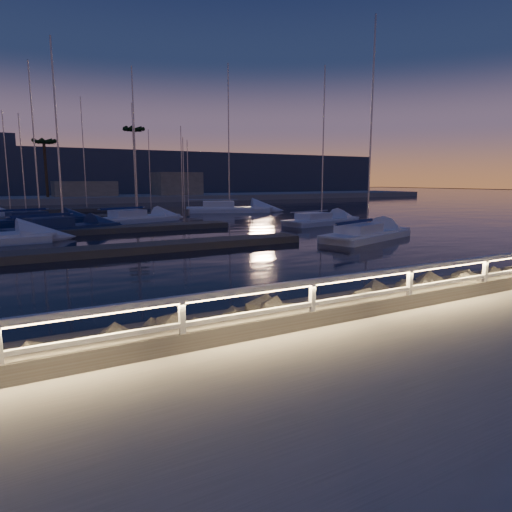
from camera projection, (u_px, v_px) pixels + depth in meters
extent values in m
plane|color=#9A948B|center=(273.00, 333.00, 9.59)|extent=(400.00, 400.00, 0.00)
cube|color=#9A948B|center=(352.00, 383.00, 7.46)|extent=(240.00, 5.00, 0.20)
cube|color=#645F56|center=(241.00, 327.00, 10.93)|extent=(240.00, 3.45, 1.29)
plane|color=black|center=(32.00, 202.00, 78.55)|extent=(320.00, 320.00, 0.00)
plane|color=black|center=(273.00, 386.00, 9.79)|extent=(400.00, 400.00, 0.00)
cube|color=white|center=(182.00, 325.00, 8.55)|extent=(0.11, 0.11, 1.00)
cube|color=white|center=(312.00, 304.00, 9.99)|extent=(0.11, 0.11, 1.00)
cube|color=white|center=(409.00, 288.00, 11.43)|extent=(0.11, 0.11, 1.00)
cube|color=white|center=(485.00, 276.00, 12.88)|extent=(0.11, 0.11, 1.00)
cube|color=white|center=(273.00, 287.00, 9.43)|extent=(44.00, 0.12, 0.12)
cube|color=white|center=(273.00, 310.00, 9.51)|extent=(44.00, 0.09, 0.09)
cube|color=#FFC372|center=(274.00, 291.00, 9.42)|extent=(44.00, 0.04, 0.03)
sphere|color=#645F56|center=(418.00, 296.00, 13.12)|extent=(1.03, 1.03, 1.03)
sphere|color=#645F56|center=(233.00, 321.00, 11.52)|extent=(0.72, 0.72, 0.72)
sphere|color=#645F56|center=(309.00, 308.00, 12.86)|extent=(0.96, 0.96, 0.96)
cube|color=#534B45|center=(111.00, 250.00, 23.43)|extent=(22.00, 2.00, 0.40)
cube|color=#534B45|center=(81.00, 231.00, 32.04)|extent=(22.00, 2.00, 0.40)
cube|color=#534B45|center=(61.00, 219.00, 42.37)|extent=(22.00, 2.00, 0.40)
cube|color=#534B45|center=(48.00, 211.00, 52.69)|extent=(22.00, 2.00, 0.40)
cube|color=#9A948B|center=(34.00, 201.00, 73.32)|extent=(160.00, 14.00, 1.20)
cube|color=gray|center=(85.00, 191.00, 77.78)|extent=(10.00, 6.00, 3.00)
cube|color=gray|center=(176.00, 185.00, 84.49)|extent=(8.00, 7.00, 4.60)
cylinder|color=#4D3A24|center=(46.00, 169.00, 72.57)|extent=(0.44, 0.44, 9.00)
cylinder|color=#4D3A24|center=(135.00, 162.00, 78.25)|extent=(0.44, 0.44, 11.50)
cube|color=#353D51|center=(18.00, 176.00, 120.82)|extent=(220.00, 30.00, 14.00)
cube|color=silver|center=(367.00, 237.00, 29.18)|extent=(7.85, 4.71, 0.50)
cube|color=silver|center=(367.00, 232.00, 29.12)|extent=(8.32, 4.55, 0.14)
cube|color=silver|center=(359.00, 229.00, 28.32)|extent=(3.34, 2.68, 0.59)
cylinder|color=#ADADB2|center=(371.00, 126.00, 28.04)|extent=(0.11, 0.11, 12.93)
cylinder|color=#ADADB2|center=(355.00, 222.00, 27.87)|extent=(4.44, 1.54, 0.07)
cube|color=navy|center=(41.00, 223.00, 38.99)|extent=(7.75, 4.42, 0.53)
cube|color=navy|center=(40.00, 219.00, 38.94)|extent=(8.24, 4.23, 0.14)
cube|color=navy|center=(27.00, 215.00, 38.16)|extent=(3.26, 2.57, 0.63)
cylinder|color=#ADADB2|center=(34.00, 141.00, 37.86)|extent=(0.12, 0.12, 12.78)
cylinder|color=#ADADB2|center=(20.00, 210.00, 37.72)|extent=(4.44, 1.36, 0.08)
cube|color=silver|center=(321.00, 223.00, 38.90)|extent=(7.45, 3.67, 0.48)
cube|color=silver|center=(321.00, 219.00, 38.85)|extent=(7.96, 3.43, 0.13)
cube|color=silver|center=(314.00, 216.00, 38.17)|extent=(3.06, 2.27, 0.56)
cylinder|color=#ADADB2|center=(323.00, 144.00, 37.81)|extent=(0.10, 0.10, 12.37)
cylinder|color=#ADADB2|center=(310.00, 211.00, 37.79)|extent=(4.39, 0.90, 0.07)
cube|color=navy|center=(64.00, 232.00, 32.28)|extent=(7.65, 4.80, 0.57)
cube|color=navy|center=(64.00, 227.00, 32.22)|extent=(8.09, 4.67, 0.15)
cube|color=navy|center=(49.00, 222.00, 31.41)|extent=(3.28, 2.69, 0.67)
cylinder|color=#ADADB2|center=(57.00, 133.00, 31.16)|extent=(0.12, 0.12, 12.60)
cylinder|color=#ADADB2|center=(41.00, 215.00, 30.94)|extent=(4.28, 1.66, 0.08)
cube|color=silver|center=(138.00, 220.00, 41.14)|extent=(7.77, 4.58, 0.53)
cube|color=silver|center=(138.00, 217.00, 41.08)|extent=(8.24, 4.41, 0.14)
cube|color=silver|center=(128.00, 213.00, 40.29)|extent=(3.29, 2.63, 0.63)
cylinder|color=#ADADB2|center=(135.00, 143.00, 40.01)|extent=(0.12, 0.12, 12.80)
cylinder|color=#ADADB2|center=(122.00, 208.00, 39.84)|extent=(4.41, 1.47, 0.08)
cube|color=silver|center=(229.00, 211.00, 53.47)|extent=(9.68, 6.28, 0.62)
cube|color=silver|center=(229.00, 208.00, 53.40)|extent=(10.22, 6.14, 0.17)
cube|color=silver|center=(218.00, 204.00, 53.18)|extent=(4.18, 3.47, 0.73)
cylinder|color=#ADADB2|center=(229.00, 137.00, 52.06)|extent=(0.13, 0.13, 15.98)
cylinder|color=#ADADB2|center=(213.00, 200.00, 53.01)|extent=(5.37, 2.23, 0.09)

